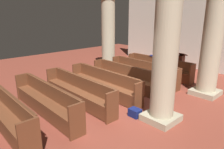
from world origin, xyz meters
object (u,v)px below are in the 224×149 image
at_px(hymn_book, 152,56).
at_px(pew_row_1, 143,71).
at_px(pillar_aisle_side, 213,38).
at_px(lectern, 180,66).
at_px(pew_row_0, 158,67).
at_px(pew_row_2, 125,76).
at_px(pew_row_6, 5,111).
at_px(pew_row_3, 104,82).
at_px(pew_row_4, 78,90).
at_px(pillar_aisle_rear, 166,47).
at_px(kneeler_box_navy, 135,113).
at_px(pew_row_5, 46,99).
at_px(pillar_far_side, 108,30).

bearing_deg(hymn_book, pew_row_1, -67.77).
relative_size(pillar_aisle_side, lectern, 3.57).
bearing_deg(hymn_book, pew_row_0, -19.78).
bearing_deg(hymn_book, lectern, 32.23).
height_order(pew_row_2, pew_row_6, same).
bearing_deg(pew_row_0, pew_row_3, -90.00).
height_order(pew_row_3, pillar_aisle_side, pillar_aisle_side).
relative_size(pew_row_4, pillar_aisle_rear, 0.85).
bearing_deg(pillar_aisle_rear, pew_row_0, 126.09).
bearing_deg(pew_row_2, pillar_aisle_side, 32.27).
bearing_deg(pew_row_2, pew_row_1, 90.00).
bearing_deg(kneeler_box_navy, pew_row_5, -136.44).
bearing_deg(pillar_far_side, pew_row_1, -4.38).
relative_size(pew_row_2, pew_row_3, 1.00).
bearing_deg(pew_row_3, pew_row_6, -90.00).
height_order(pew_row_0, pew_row_4, same).
xyz_separation_m(pew_row_2, pew_row_4, (0.00, -2.19, 0.00)).
distance_m(pew_row_0, pew_row_6, 6.56).
bearing_deg(pew_row_6, pillar_aisle_side, 67.43).
xyz_separation_m(pew_row_0, pillar_aisle_side, (2.46, -0.63, 1.55)).
xyz_separation_m(pew_row_5, pew_row_6, (0.00, -1.09, 0.00)).
bearing_deg(kneeler_box_navy, pillar_far_side, 146.50).
distance_m(pew_row_1, pillar_aisle_side, 2.94).
bearing_deg(pew_row_5, pew_row_2, 90.00).
bearing_deg(pillar_aisle_rear, pew_row_3, 177.68).
bearing_deg(pew_row_6, pew_row_0, 90.00).
bearing_deg(pillar_aisle_side, pew_row_1, -169.36).
relative_size(pew_row_3, pillar_aisle_side, 0.85).
bearing_deg(kneeler_box_navy, pew_row_6, -122.89).
xyz_separation_m(pew_row_4, pillar_aisle_rear, (2.46, 0.99, 1.55)).
bearing_deg(pillar_far_side, pillar_aisle_side, 3.26).
bearing_deg(pillar_aisle_rear, hymn_book, 129.94).
distance_m(pew_row_3, kneeler_box_navy, 1.92).
bearing_deg(pew_row_5, pillar_aisle_rear, 40.26).
relative_size(pew_row_0, hymn_book, 17.68).
xyz_separation_m(pew_row_5, lectern, (0.58, 6.35, -0.01)).
bearing_deg(pillar_aisle_side, pillar_aisle_rear, -90.00).
xyz_separation_m(pew_row_2, kneeler_box_navy, (1.83, -1.53, -0.35)).
height_order(pew_row_0, kneeler_box_navy, pew_row_0).
bearing_deg(pew_row_6, kneeler_box_navy, 57.11).
bearing_deg(pillar_aisle_side, pew_row_0, 165.65).
distance_m(pew_row_3, pew_row_6, 3.28).
xyz_separation_m(pew_row_5, kneeler_box_navy, (1.83, 1.74, -0.35)).
bearing_deg(pew_row_5, pillar_far_side, 117.91).
xyz_separation_m(pillar_aisle_side, pillar_far_side, (-4.88, -0.28, 0.00)).
bearing_deg(pillar_aisle_side, pew_row_4, -123.36).
bearing_deg(pillar_aisle_side, hymn_book, 164.67).
bearing_deg(pew_row_3, pew_row_4, -90.00).
bearing_deg(pillar_far_side, hymn_book, 30.12).
bearing_deg(lectern, pew_row_6, -94.43).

